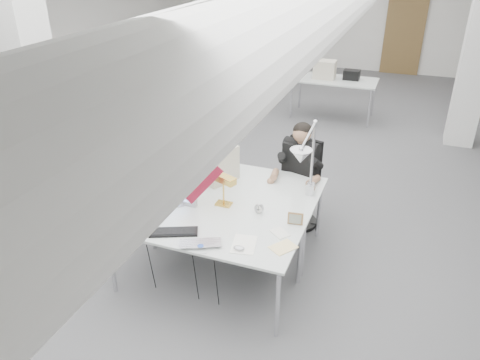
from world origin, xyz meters
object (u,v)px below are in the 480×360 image
object	(u,v)px
monitor	(176,180)
bankers_lamp	(224,192)
office_chair	(300,187)
desk_phone	(139,200)
desk_main	(206,225)
beige_monitor	(214,162)
seated_person	(300,159)
architect_lamp	(307,168)
laptop	(201,247)

from	to	relation	value
monitor	bankers_lamp	size ratio (longest dim) A/B	1.76
office_chair	desk_phone	distance (m)	1.93
office_chair	monitor	world-z (taller)	monitor
desk_main	beige_monitor	bearing A→B (deg)	108.32
seated_person	beige_monitor	distance (m)	1.00
architect_lamp	desk_phone	bearing A→B (deg)	-174.24
desk_phone	architect_lamp	xyz separation A→B (m)	(1.59, 0.55, 0.39)
desk_main	monitor	distance (m)	0.57
laptop	beige_monitor	world-z (taller)	beige_monitor
monitor	laptop	xyz separation A→B (m)	(0.55, -0.64, -0.25)
desk_main	desk_phone	distance (m)	0.81
monitor	architect_lamp	bearing A→B (deg)	21.91
monitor	beige_monitor	xyz separation A→B (m)	(0.13, 0.65, -0.07)
desk_main	beige_monitor	size ratio (longest dim) A/B	4.38
desk_main	office_chair	distance (m)	1.59
office_chair	seated_person	size ratio (longest dim) A/B	1.09
bankers_lamp	architect_lamp	xyz separation A→B (m)	(0.76, 0.28, 0.27)
seated_person	bankers_lamp	size ratio (longest dim) A/B	3.16
beige_monitor	architect_lamp	distance (m)	1.14
seated_person	monitor	world-z (taller)	seated_person
desk_main	office_chair	xyz separation A→B (m)	(0.55, 1.47, -0.22)
office_chair	desk_phone	xyz separation A→B (m)	(-1.35, -1.35, 0.26)
bankers_lamp	desk_phone	world-z (taller)	bankers_lamp
seated_person	laptop	distance (m)	1.85
monitor	architect_lamp	world-z (taller)	architect_lamp
office_chair	laptop	world-z (taller)	office_chair
office_chair	seated_person	bearing A→B (deg)	-74.58
laptop	bankers_lamp	bearing A→B (deg)	71.69
desk_phone	beige_monitor	bearing A→B (deg)	54.21
office_chair	bankers_lamp	world-z (taller)	bankers_lamp
monitor	desk_phone	world-z (taller)	monitor
laptop	seated_person	bearing A→B (deg)	50.85
laptop	beige_monitor	bearing A→B (deg)	82.53
desk_main	monitor	bearing A→B (deg)	148.38
laptop	bankers_lamp	world-z (taller)	bankers_lamp
desk_main	bankers_lamp	distance (m)	0.43
bankers_lamp	beige_monitor	distance (m)	0.61
beige_monitor	architect_lamp	world-z (taller)	architect_lamp
seated_person	architect_lamp	distance (m)	0.83
desk_main	beige_monitor	xyz separation A→B (m)	(-0.30, 0.91, 0.21)
seated_person	office_chair	bearing A→B (deg)	105.42
bankers_lamp	beige_monitor	size ratio (longest dim) A/B	0.73
beige_monitor	architect_lamp	bearing A→B (deg)	11.61
monitor	architect_lamp	size ratio (longest dim) A/B	0.63
bankers_lamp	architect_lamp	size ratio (longest dim) A/B	0.36
architect_lamp	bankers_lamp	bearing A→B (deg)	-173.20
laptop	desk_phone	bearing A→B (deg)	125.72
desk_phone	architect_lamp	distance (m)	1.72
desk_main	laptop	world-z (taller)	laptop
desk_phone	bankers_lamp	bearing A→B (deg)	14.78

